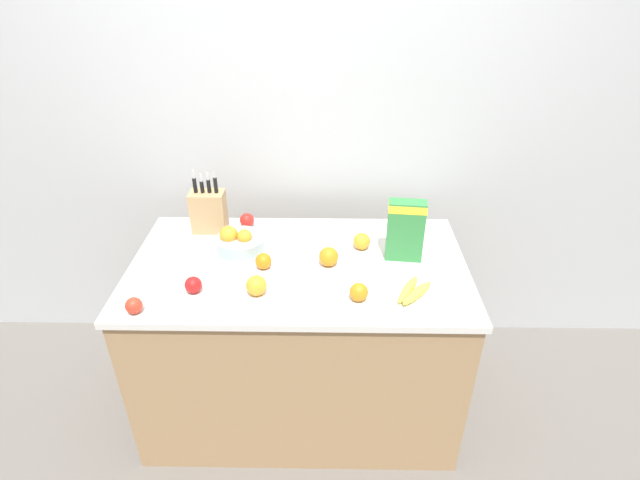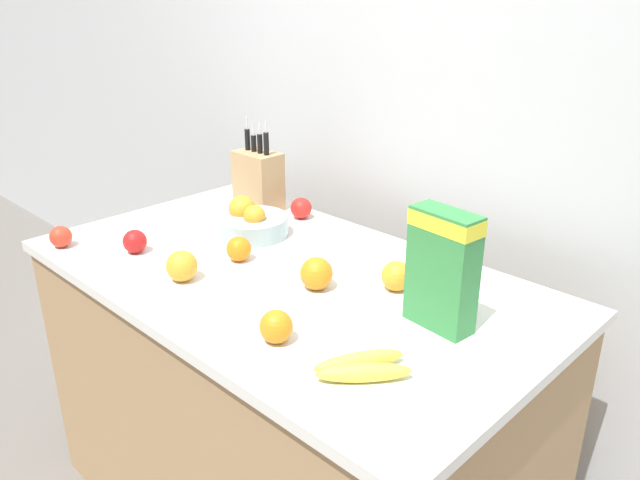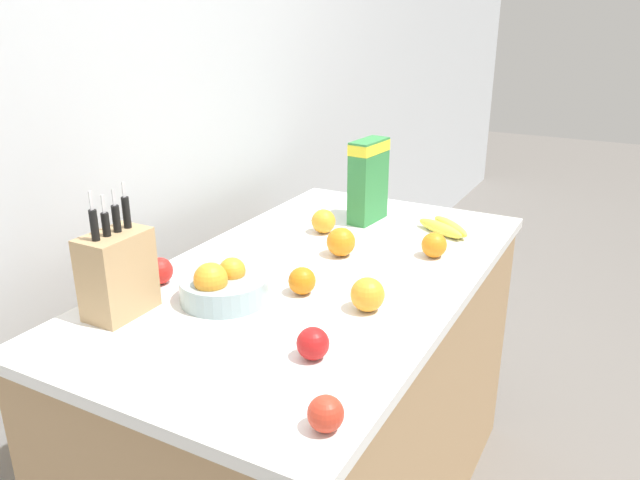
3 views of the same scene
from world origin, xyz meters
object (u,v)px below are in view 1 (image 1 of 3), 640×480
Objects in this scene: orange_by_cereal at (359,292)px; orange_mid_left at (362,241)px; banana_bunch at (413,291)px; apple_by_knife_block at (247,220)px; apple_rear at (193,285)px; orange_back_center at (263,261)px; apple_middle at (134,306)px; cereal_box at (406,228)px; orange_front_left at (329,257)px; orange_front_right at (256,286)px; fruit_bowl at (239,242)px; knife_block at (209,211)px.

orange_by_cereal is 0.39m from orange_mid_left.
banana_bunch is 0.92m from apple_by_knife_block.
orange_back_center reaches higher than apple_rear.
apple_middle is 0.94× the size of apple_rear.
cereal_box is 0.93m from apple_rear.
orange_front_left reaches higher than orange_mid_left.
orange_by_cereal is at bearing -118.95° from cereal_box.
orange_front_left is (0.29, 0.21, 0.00)m from orange_front_right.
orange_front_right is (0.12, -0.55, 0.01)m from apple_by_knife_block.
fruit_bowl is 0.65m from orange_by_cereal.
orange_by_cereal is (0.53, -0.37, -0.00)m from fruit_bowl.
cereal_box is 0.36m from orange_front_left.
orange_front_left is at bearing 147.79° from banana_bunch.
orange_back_center is at bearing -174.13° from orange_front_left.
apple_rear is 0.93× the size of orange_by_cereal.
orange_back_center is 0.91× the size of orange_mid_left.
cereal_box is 3.74× the size of orange_by_cereal.
apple_by_knife_block is at bearing 131.97° from orange_by_cereal.
apple_by_knife_block is 1.00× the size of orange_back_center.
fruit_bowl reaches higher than orange_by_cereal.
fruit_bowl is at bearing -91.50° from apple_by_knife_block.
apple_by_knife_block is (0.34, 0.67, 0.00)m from apple_middle.
orange_by_cereal reaches higher than banana_bunch.
fruit_bowl reaches higher than apple_by_knife_block.
knife_block reaches higher than banana_bunch.
knife_block is 3.78× the size of orange_front_right.
banana_bunch is at bearing -36.48° from apple_by_knife_block.
orange_by_cereal is at bearing -171.19° from banana_bunch.
fruit_bowl reaches higher than apple_middle.
knife_block is 1.13× the size of cereal_box.
apple_middle is (-1.08, -0.13, 0.01)m from banana_bunch.
orange_back_center is at bearing 163.50° from banana_bunch.
orange_back_center is (0.30, -0.33, -0.07)m from knife_block.
apple_by_knife_block is 0.39m from orange_back_center.
orange_mid_left is 0.92× the size of orange_front_left.
fruit_bowl is at bearing -46.06° from knife_block.
knife_block reaches higher than apple_rear.
orange_front_left is at bearing -16.86° from fruit_bowl.
cereal_box reaches higher than orange_back_center.
orange_mid_left is at bearing 21.13° from orange_back_center.
apple_rear is at bearing 176.49° from orange_by_cereal.
orange_by_cereal is 0.27m from orange_front_left.
banana_bunch is at bearing -83.47° from cereal_box.
apple_rear is at bearing -104.48° from apple_by_knife_block.
knife_block is 3.70× the size of orange_front_left.
fruit_bowl is 1.09× the size of banana_bunch.
banana_bunch is 2.93× the size of apple_rear.
knife_block reaches higher than orange_mid_left.
fruit_bowl is 3.40× the size of apple_middle.
cereal_box is at bearing 20.51° from apple_middle.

